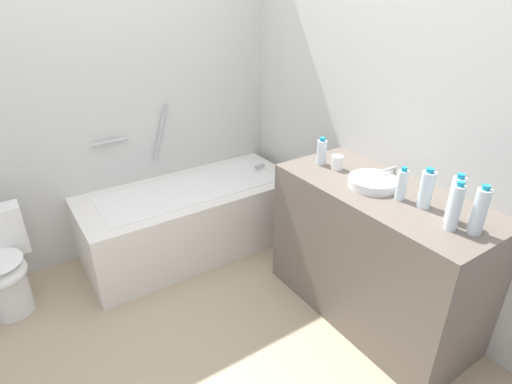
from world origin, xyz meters
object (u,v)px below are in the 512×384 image
sink_basin (373,182)px  sink_faucet (393,174)px  toilet (1,265)px  drinking_glass_0 (337,163)px  water_bottle_0 (426,189)px  water_bottle_1 (402,185)px  water_bottle_4 (322,152)px  water_bottle_5 (455,199)px  water_bottle_3 (480,211)px  bathtub (192,216)px  water_bottle_2 (455,207)px

sink_basin → sink_faucet: (0.17, 0.00, 0.01)m
toilet → drinking_glass_0: drinking_glass_0 is taller
water_bottle_0 → water_bottle_1: 0.13m
sink_faucet → water_bottle_0: water_bottle_0 is taller
water_bottle_4 → water_bottle_5: size_ratio=0.72×
toilet → sink_basin: (1.95, -1.27, 0.58)m
toilet → drinking_glass_0: (1.96, -0.96, 0.59)m
sink_basin → water_bottle_4: (-0.03, 0.42, 0.06)m
water_bottle_0 → water_bottle_3: bearing=-94.3°
toilet → sink_faucet: bearing=59.0°
sink_faucet → water_bottle_4: water_bottle_4 is taller
sink_basin → bathtub: bearing=116.0°
water_bottle_3 → water_bottle_1: bearing=91.6°
water_bottle_1 → water_bottle_5: size_ratio=0.74×
toilet → sink_basin: size_ratio=2.44×
toilet → sink_faucet: size_ratio=4.60×
bathtub → drinking_glass_0: (0.62, -0.95, 0.65)m
sink_faucet → water_bottle_2: bearing=-112.6°
bathtub → water_bottle_4: size_ratio=9.22×
water_bottle_2 → water_bottle_4: size_ratio=1.37×
water_bottle_4 → water_bottle_5: 0.91m
toilet → sink_basin: sink_basin is taller
bathtub → water_bottle_4: bathtub is taller
sink_faucet → water_bottle_3: 0.64m
bathtub → toilet: 1.34m
water_bottle_0 → bathtub: bearing=112.3°
sink_basin → water_bottle_2: bearing=-95.4°
water_bottle_0 → water_bottle_5: size_ratio=0.86×
bathtub → water_bottle_3: size_ratio=6.74×
bathtub → water_bottle_5: (0.63, -1.74, 0.73)m
water_bottle_0 → drinking_glass_0: (-0.03, 0.62, -0.06)m
water_bottle_5 → toilet: bearing=138.4°
water_bottle_0 → water_bottle_1: size_ratio=1.16×
sink_faucet → drinking_glass_0: 0.35m
toilet → sink_faucet: 2.54m
water_bottle_5 → bathtub: bearing=110.0°
water_bottle_0 → water_bottle_5: 0.17m
water_bottle_4 → water_bottle_3: bearing=-88.0°
water_bottle_4 → water_bottle_5: bearing=-87.1°
bathtub → water_bottle_1: 1.72m
water_bottle_1 → water_bottle_0: bearing=-74.9°
water_bottle_3 → water_bottle_5: (0.01, 0.13, 0.00)m
sink_basin → drinking_glass_0: bearing=89.2°
water_bottle_4 → drinking_glass_0: 0.13m
toilet → water_bottle_4: size_ratio=3.80×
drinking_glass_0 → sink_faucet: bearing=-61.3°
sink_basin → drinking_glass_0: 0.31m
bathtub → sink_basin: bathtub is taller
water_bottle_1 → water_bottle_2: (-0.05, -0.34, 0.03)m
water_bottle_4 → sink_faucet: bearing=-65.2°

